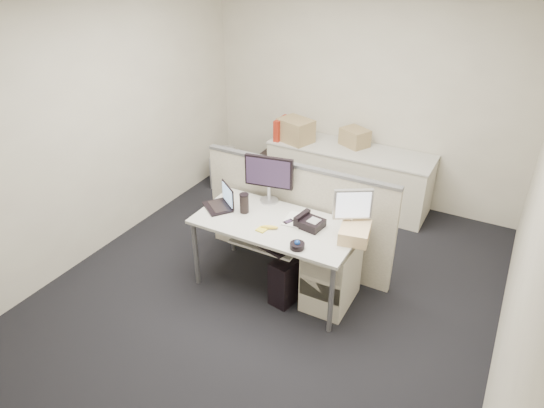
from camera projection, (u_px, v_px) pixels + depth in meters
The scene contains 28 objects.
floor at pixel (276, 286), 4.79m from camera, with size 4.00×4.50×0.01m, color black.
wall_back at pixel (364, 93), 5.84m from camera, with size 4.00×0.02×2.70m, color #B4AB99.
wall_front at pixel (63, 325), 2.40m from camera, with size 4.00×0.02×2.70m, color #B4AB99.
wall_left at pixel (104, 122), 4.95m from camera, with size 0.02×4.50×2.70m, color #B4AB99.
wall_right at pixel (536, 218), 3.29m from camera, with size 0.02×4.50×2.70m, color #B4AB99.
desk at pixel (276, 228), 4.46m from camera, with size 1.50×0.75×0.73m.
keyboard_tray at pixel (267, 242), 4.34m from camera, with size 0.62×0.32×0.02m, color #ADAAA3.
drawer_pedestal at pixel (331, 272), 4.43m from camera, with size 0.40×0.55×0.65m, color beige.
cubicle_partition at pixel (297, 217), 4.85m from camera, with size 2.00×0.06×1.10m, color beige.
back_counter at pixel (348, 177), 6.08m from camera, with size 2.00×0.60×0.72m, color beige.
monitor_main at pixel (269, 179), 4.66m from camera, with size 0.48×0.18×0.48m, color black.
monitor_small at pixel (352, 211), 4.19m from camera, with size 0.34×0.17×0.41m, color #B7B7BC.
laptop at pixel (217, 198), 4.60m from camera, with size 0.29×0.22×0.22m, color black.
trackball at pixel (297, 246), 4.05m from camera, with size 0.13×0.13×0.05m, color black.
desk_phone at pixel (310, 223), 4.34m from camera, with size 0.23×0.19×0.07m, color black.
paper_stack at pixel (297, 220), 4.45m from camera, with size 0.21×0.27×0.01m, color silver.
sticky_pad at pixel (262, 230), 4.30m from camera, with size 0.08×0.08×0.01m, color gold.
travel_mug at pixel (244, 204), 4.54m from camera, with size 0.09×0.09×0.18m, color black.
banana at pixel (269, 227), 4.32m from camera, with size 0.16×0.04×0.04m, color yellow.
cellphone at pixel (288, 222), 4.42m from camera, with size 0.05×0.10×0.01m, color black.
manila_folders at pixel (355, 233), 4.16m from camera, with size 0.25×0.32×0.12m, color tan.
keyboard at pixel (266, 242), 4.29m from camera, with size 0.49×0.17×0.03m, color black.
pc_tower_desk at pixel (292, 276), 4.55m from camera, with size 0.20×0.49×0.46m, color black.
pc_tower_spare_dark at pixel (267, 166), 6.75m from camera, with size 0.17×0.42×0.39m, color black.
pc_tower_spare_silver at pixel (223, 167), 6.64m from camera, with size 0.19×0.48×0.45m, color #B7B7BC.
cardboard_box_left at pixel (296, 131), 6.04m from camera, with size 0.41×0.30×0.30m, color olive.
cardboard_box_right at pixel (355, 138), 5.94m from camera, with size 0.32×0.25×0.23m, color olive.
red_binder at pixel (281, 129), 6.13m from camera, with size 0.07×0.31×0.29m, color maroon.
Camera 1 is at (1.77, -3.33, 3.05)m, focal length 32.00 mm.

